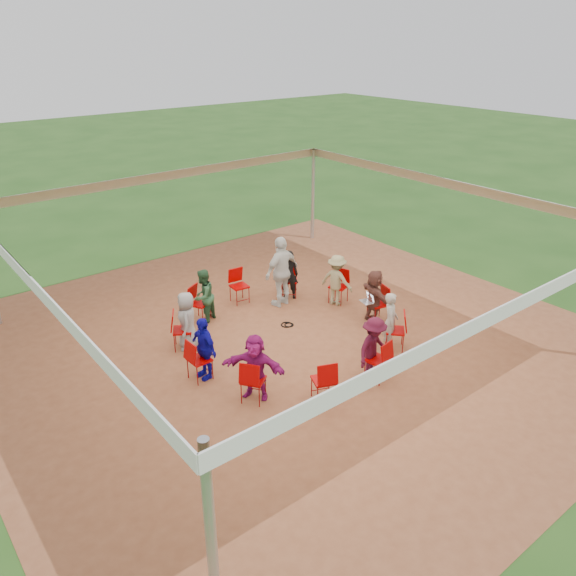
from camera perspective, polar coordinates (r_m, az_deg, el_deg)
ground at (r=12.94m, az=0.08°, el=-5.35°), size 80.00×80.00×0.00m
dirt_patch at (r=12.93m, az=0.08°, el=-5.33°), size 13.00×13.00×0.00m
tent at (r=11.93m, az=0.08°, el=4.56°), size 10.33×10.33×3.00m
chair_0 at (r=13.76m, az=9.13°, el=-1.62°), size 0.53×0.51×0.90m
chair_1 at (r=14.56m, az=5.16°, el=0.14°), size 0.55×0.54×0.90m
chair_2 at (r=14.85m, az=0.10°, el=0.75°), size 0.60×0.61×0.90m
chair_3 at (r=14.57m, az=-4.97°, el=0.15°), size 0.46×0.48×0.90m
chair_4 at (r=13.77m, az=-8.95°, el=-1.59°), size 0.57×0.58×0.90m
chair_5 at (r=12.65m, az=-10.68°, el=-4.24°), size 0.59×0.58×0.90m
chair_6 at (r=11.52m, az=-8.99°, el=-7.21°), size 0.46×0.44×0.90m
chair_7 at (r=10.79m, az=-3.56°, el=-9.33°), size 0.60×0.60×0.90m
chair_8 at (r=10.78m, az=3.66°, el=-9.35°), size 0.56×0.57×0.90m
chair_9 at (r=11.51m, az=9.11°, el=-7.24°), size 0.49×0.51×0.90m
chair_10 at (r=12.64m, az=10.83°, el=-4.28°), size 0.61×0.61×0.90m
person_seated_0 at (r=13.60m, az=8.77°, el=-0.85°), size 0.76×1.32×1.35m
person_seated_1 at (r=14.37m, az=4.96°, el=0.80°), size 0.69×0.96×1.35m
person_seated_2 at (r=14.65m, az=0.10°, el=1.38°), size 0.58×0.56×1.35m
person_seated_3 at (r=13.61m, az=-8.59°, el=-0.82°), size 0.75×0.63×1.35m
person_seated_4 at (r=12.53m, az=-10.21°, el=-3.30°), size 0.65×0.75×1.35m
person_seated_5 at (r=11.45m, az=-8.55°, el=-6.04°), size 0.43×0.80×1.35m
person_seated_6 at (r=10.75m, az=-3.37°, el=-7.98°), size 1.10×1.29×1.35m
person_seated_7 at (r=11.44m, az=8.68°, el=-6.07°), size 0.93×0.58×1.35m
person_seated_8 at (r=12.52m, az=10.37°, el=-3.33°), size 0.58×0.57×1.35m
standing_person at (r=14.20m, az=-0.64°, el=1.69°), size 1.15×0.69×1.85m
cable_coil at (r=13.56m, az=-0.04°, el=-3.75°), size 0.35×0.35×0.03m
laptop at (r=13.54m, az=8.18°, el=-1.13°), size 0.33×0.37×0.22m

